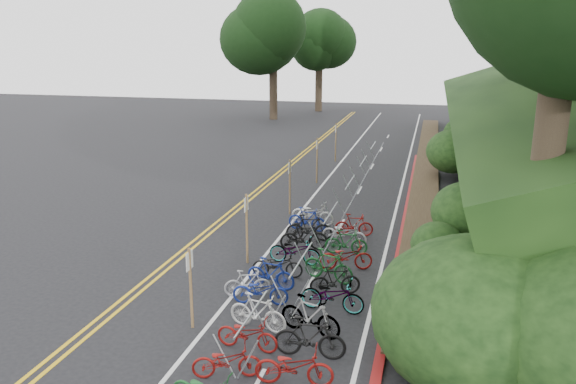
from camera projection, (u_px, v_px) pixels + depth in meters
name	position (u px, v px, depth m)	size (l,w,h in m)	color
ground	(168.00, 329.00, 15.13)	(120.00, 120.00, 0.00)	black
road_markings	(285.00, 220.00, 24.42)	(7.47, 80.00, 0.01)	gold
red_curb	(406.00, 215.00, 24.97)	(0.25, 28.00, 0.10)	maroon
embankment	(558.00, 140.00, 29.15)	(14.30, 48.14, 9.11)	black
bike_rack_front	(252.00, 324.00, 13.78)	(1.10, 2.57, 1.09)	#979BA2
bike_racks_rest	(350.00, 188.00, 26.35)	(1.14, 23.00, 1.17)	#979BA2
signpost_near	(191.00, 283.00, 14.87)	(0.08, 0.40, 2.29)	brown
signposts_rest	(305.00, 169.00, 27.71)	(0.08, 18.40, 2.50)	brown
bike_front	(247.00, 283.00, 16.98)	(1.42, 0.40, 0.85)	#9E9EA3
bike_valet	(304.00, 276.00, 17.38)	(3.16, 14.81, 1.08)	#144C1E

